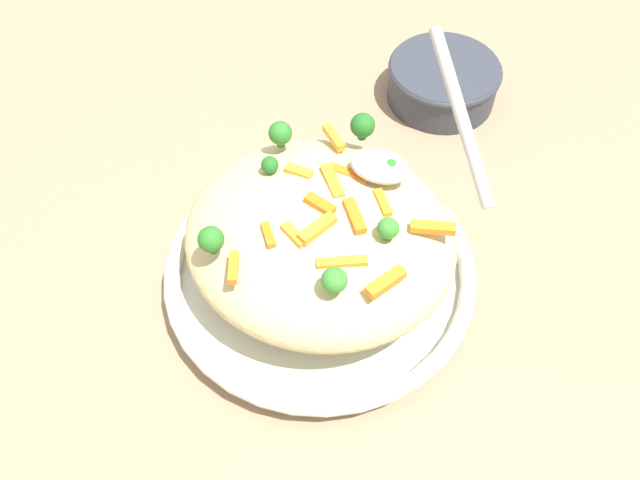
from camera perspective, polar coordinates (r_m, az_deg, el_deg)
name	(u,v)px	position (r m, az deg, el deg)	size (l,w,h in m)	color
ground_plane	(320,283)	(0.70, 0.00, -3.68)	(2.40, 2.40, 0.00)	#9E7F60
serving_bowl	(320,272)	(0.68, 0.00, -2.76)	(0.31, 0.31, 0.04)	silver
pasta_mound	(320,237)	(0.63, 0.00, 0.26)	(0.26, 0.24, 0.09)	#DBC689
carrot_piece_0	(317,202)	(0.59, -0.29, 3.27)	(0.03, 0.01, 0.01)	orange
carrot_piece_1	(299,172)	(0.63, -1.81, 5.82)	(0.03, 0.01, 0.01)	orange
carrot_piece_2	(268,235)	(0.58, -4.43, 0.45)	(0.03, 0.01, 0.01)	orange
carrot_piece_3	(349,173)	(0.63, 2.49, 5.71)	(0.04, 0.01, 0.01)	orange
carrot_piece_4	(294,235)	(0.58, -2.24, 0.43)	(0.03, 0.01, 0.01)	orange
carrot_piece_5	(342,262)	(0.56, 1.88, -1.91)	(0.04, 0.01, 0.01)	orange
carrot_piece_6	(356,213)	(0.59, 3.05, 2.27)	(0.04, 0.01, 0.01)	orange
carrot_piece_7	(233,268)	(0.57, -7.40, -2.35)	(0.03, 0.01, 0.01)	orange
carrot_piece_8	(386,282)	(0.55, 5.63, -3.57)	(0.04, 0.01, 0.01)	orange
carrot_piece_9	(334,137)	(0.66, 1.19, 8.75)	(0.03, 0.01, 0.01)	orange
carrot_piece_10	(433,228)	(0.59, 9.61, 1.06)	(0.04, 0.01, 0.01)	orange
carrot_piece_11	(328,180)	(0.62, 0.73, 5.14)	(0.04, 0.01, 0.01)	orange
carrot_piece_12	(383,203)	(0.61, 5.37, 3.15)	(0.03, 0.01, 0.01)	orange
carrot_piece_13	(317,228)	(0.58, -0.23, 1.01)	(0.04, 0.01, 0.01)	orange
broccoli_floret_0	(334,280)	(0.54, 1.23, -3.47)	(0.02, 0.02, 0.03)	#377928
broccoli_floret_1	(388,228)	(0.57, 5.84, 0.99)	(0.02, 0.02, 0.02)	#377928
broccoli_floret_2	(280,133)	(0.65, -3.40, 9.06)	(0.02, 0.02, 0.03)	#296820
broccoli_floret_3	(270,165)	(0.63, -4.30, 6.39)	(0.02, 0.02, 0.02)	#205B1C
broccoli_floret_4	(211,240)	(0.57, -9.28, 0.03)	(0.02, 0.02, 0.03)	#296820
broccoli_floret_5	(363,126)	(0.65, 3.66, 9.70)	(0.02, 0.02, 0.03)	#205B1C
broccoli_floret_6	(390,169)	(0.62, 5.97, 6.05)	(0.02, 0.02, 0.02)	#296820
serving_spoon	(410,148)	(0.62, 7.69, 7.77)	(0.14, 0.13, 0.10)	#B7B7BC
companion_bowl	(443,80)	(0.88, 10.46, 13.28)	(0.14, 0.14, 0.05)	#333842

